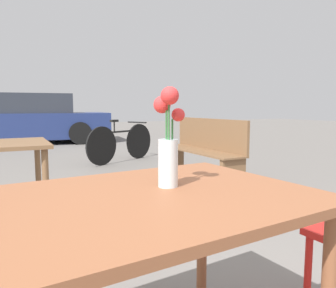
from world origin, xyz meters
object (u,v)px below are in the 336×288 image
bench_near (204,149)px  bicycle (122,143)px  table_front (159,221)px  flower_vase (168,146)px  parked_car (25,120)px

bench_near → bicycle: bench_near is taller
table_front → bench_near: (1.80, 2.64, -0.17)m
table_front → bicycle: size_ratio=0.73×
flower_vase → bench_near: bearing=56.0°
bicycle → parked_car: parked_car is taller
table_front → flower_vase: size_ratio=3.05×
flower_vase → bench_near: (1.74, 2.57, -0.41)m
table_front → parked_car: (-0.11, 8.81, 0.02)m
bench_near → parked_car: 6.46m
flower_vase → table_front: bearing=-134.2°
parked_car → bicycle: bearing=-70.0°
table_front → bench_near: size_ratio=0.72×
flower_vase → bench_near: 3.13m
flower_vase → bench_near: size_ratio=0.24×
bench_near → parked_car: size_ratio=0.33×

